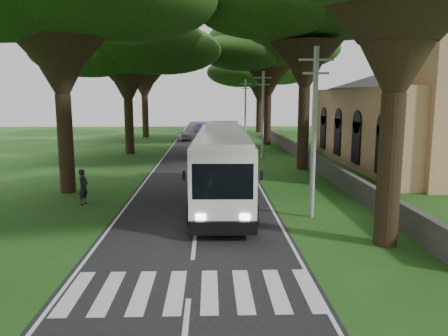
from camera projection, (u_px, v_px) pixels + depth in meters
The scene contains 16 objects.
ground at pixel (192, 266), 14.96m from camera, with size 140.00×140.00×0.00m, color #224714.
road at pixel (203, 160), 39.61m from camera, with size 8.00×120.00×0.04m, color black.
crosswalk at pixel (189, 292), 12.99m from camera, with size 8.00×3.00×0.01m, color silver.
property_wall at pixel (304, 155), 38.82m from camera, with size 0.35×50.00×1.20m, color #383533.
church at pixel (419, 107), 35.97m from camera, with size 14.00×24.00×11.60m.
pole_near at pixel (314, 130), 20.37m from camera, with size 1.60×0.24×8.00m.
pole_mid at pixel (263, 114), 40.09m from camera, with size 1.60×0.24×8.00m.
pole_far at pixel (245, 108), 59.82m from camera, with size 1.60×0.24×8.00m.
tree_l_midb at pixel (126, 43), 42.54m from camera, with size 15.57×15.57×14.25m.
tree_l_far at pixel (143, 53), 60.12m from camera, with size 14.57×14.57×14.90m.
tree_r_midb at pixel (269, 44), 50.76m from camera, with size 14.67×14.67×14.98m.
tree_r_far at pixel (260, 66), 68.75m from camera, with size 15.14×15.14×13.72m.
coach_bus at pixel (222, 165), 23.63m from camera, with size 3.37×13.25×3.89m.
distant_car_a at pixel (184, 135), 57.41m from camera, with size 1.49×3.71×1.26m, color silver.
distant_car_b at pixel (201, 128), 69.38m from camera, with size 1.41×4.03×1.33m, color navy.
pedestrian at pixel (83, 187), 23.34m from camera, with size 0.70×0.46×1.92m, color black.
Camera 1 is at (0.64, -14.24, 5.77)m, focal length 35.00 mm.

